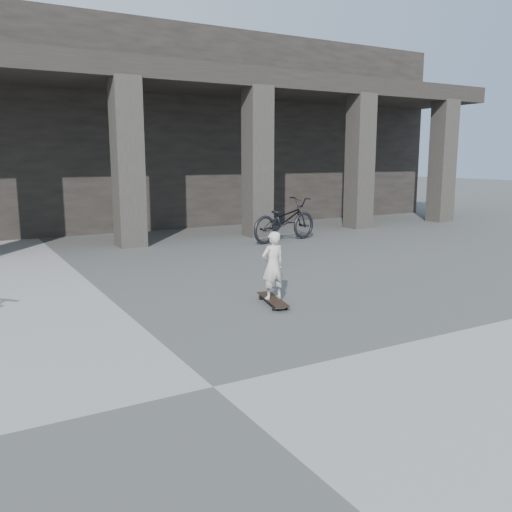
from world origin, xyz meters
TOP-DOWN VIEW (x-y plane):
  - ground at (0.00, 0.00)m, footprint 90.00×90.00m
  - colonnade at (-0.00, 13.77)m, footprint 28.00×8.82m
  - longboard at (2.01, 2.21)m, footprint 0.41×0.93m
  - child at (2.01, 2.21)m, footprint 0.37×0.24m
  - bicycle at (5.47, 7.30)m, footprint 2.23×1.17m

SIDE VIEW (x-z plane):
  - ground at x=0.00m, z-range 0.00..0.00m
  - longboard at x=2.01m, z-range 0.03..0.12m
  - bicycle at x=5.47m, z-range 0.00..1.11m
  - child at x=2.01m, z-range 0.09..1.09m
  - colonnade at x=0.00m, z-range 0.03..6.03m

